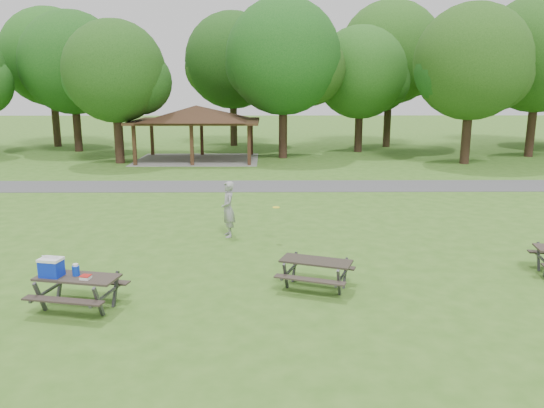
# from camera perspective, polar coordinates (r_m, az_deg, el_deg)

# --- Properties ---
(ground) EXTENTS (160.00, 160.00, 0.00)m
(ground) POSITION_cam_1_polar(r_m,az_deg,el_deg) (13.90, -4.00, -8.88)
(ground) COLOR #3A6A1E
(ground) RESTS_ON ground
(asphalt_path) EXTENTS (120.00, 3.20, 0.02)m
(asphalt_path) POSITION_cam_1_polar(r_m,az_deg,el_deg) (27.39, -2.31, 1.94)
(asphalt_path) COLOR #47484A
(asphalt_path) RESTS_ON ground
(pavilion) EXTENTS (8.60, 7.01, 3.76)m
(pavilion) POSITION_cam_1_polar(r_m,az_deg,el_deg) (37.27, -8.14, 9.40)
(pavilion) COLOR #342012
(pavilion) RESTS_ON ground
(tree_row_c) EXTENTS (8.19, 7.80, 10.67)m
(tree_row_c) POSITION_cam_1_polar(r_m,az_deg,el_deg) (44.47, -20.55, 13.73)
(tree_row_c) COLOR black
(tree_row_c) RESTS_ON ground
(tree_row_d) EXTENTS (6.93, 6.60, 9.27)m
(tree_row_d) POSITION_cam_1_polar(r_m,az_deg,el_deg) (36.75, -16.41, 13.20)
(tree_row_d) COLOR black
(tree_row_d) RESTS_ON ground
(tree_row_e) EXTENTS (8.40, 8.00, 11.02)m
(tree_row_e) POSITION_cam_1_polar(r_m,az_deg,el_deg) (37.99, 1.38, 15.19)
(tree_row_e) COLOR #311D15
(tree_row_e) RESTS_ON ground
(tree_row_f) EXTENTS (7.35, 7.00, 9.55)m
(tree_row_f) POSITION_cam_1_polar(r_m,az_deg,el_deg) (42.07, 9.62, 13.49)
(tree_row_f) COLOR black
(tree_row_f) RESTS_ON ground
(tree_row_g) EXTENTS (7.77, 7.40, 10.25)m
(tree_row_g) POSITION_cam_1_polar(r_m,az_deg,el_deg) (37.39, 20.82, 13.74)
(tree_row_g) COLOR black
(tree_row_g) RESTS_ON ground
(tree_row_h) EXTENTS (8.61, 8.20, 11.37)m
(tree_row_h) POSITION_cam_1_polar(r_m,az_deg,el_deg) (43.04, 26.87, 13.90)
(tree_row_h) COLOR #301D15
(tree_row_h) RESTS_ON ground
(tree_deep_a) EXTENTS (8.40, 8.00, 11.38)m
(tree_deep_a) POSITION_cam_1_polar(r_m,az_deg,el_deg) (48.81, -22.60, 14.10)
(tree_deep_a) COLOR #312115
(tree_deep_a) RESTS_ON ground
(tree_deep_b) EXTENTS (8.40, 8.00, 11.13)m
(tree_deep_b) POSITION_cam_1_polar(r_m,az_deg,el_deg) (46.05, -4.12, 14.84)
(tree_deep_b) COLOR black
(tree_deep_b) RESTS_ON ground
(tree_deep_c) EXTENTS (8.82, 8.40, 11.90)m
(tree_deep_c) POSITION_cam_1_polar(r_m,az_deg,el_deg) (46.15, 12.74, 15.27)
(tree_deep_c) COLOR black
(tree_deep_c) RESTS_ON ground
(tree_deep_d) EXTENTS (8.40, 8.00, 11.27)m
(tree_deep_d) POSITION_cam_1_polar(r_m,az_deg,el_deg) (51.97, 26.81, 13.46)
(tree_deep_d) COLOR black
(tree_deep_d) RESTS_ON ground
(picnic_table_near) EXTENTS (2.16, 1.87, 1.31)m
(picnic_table_near) POSITION_cam_1_polar(r_m,az_deg,el_deg) (13.19, -20.98, -7.44)
(picnic_table_near) COLOR #2F2722
(picnic_table_near) RESTS_ON ground
(picnic_table_middle) EXTENTS (2.17, 1.96, 0.78)m
(picnic_table_middle) POSITION_cam_1_polar(r_m,az_deg,el_deg) (13.64, 4.74, -6.75)
(picnic_table_middle) COLOR #2A241E
(picnic_table_middle) RESTS_ON ground
(frisbee_in_flight) EXTENTS (0.30, 0.30, 0.02)m
(frisbee_in_flight) POSITION_cam_1_polar(r_m,az_deg,el_deg) (17.31, 0.45, -0.36)
(frisbee_in_flight) COLOR yellow
(frisbee_in_flight) RESTS_ON ground
(frisbee_thrower) EXTENTS (0.62, 0.79, 1.92)m
(frisbee_thrower) POSITION_cam_1_polar(r_m,az_deg,el_deg) (18.14, -4.73, -0.57)
(frisbee_thrower) COLOR #949396
(frisbee_thrower) RESTS_ON ground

